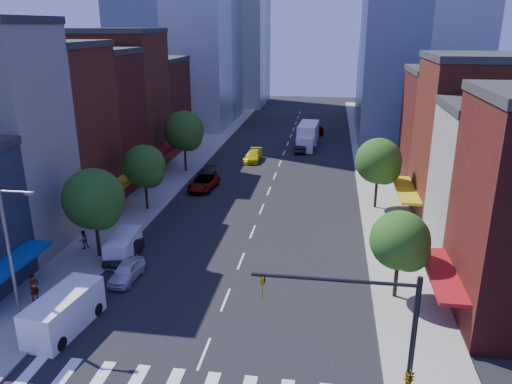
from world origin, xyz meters
TOP-DOWN VIEW (x-y plane):
  - ground at (0.00, 0.00)m, footprint 220.00×220.00m
  - sidewalk_left at (-12.50, 40.00)m, footprint 5.00×120.00m
  - sidewalk_right at (12.50, 40.00)m, footprint 5.00×120.00m
  - bldg_left_2 at (-21.00, 20.50)m, footprint 12.00×9.00m
  - bldg_left_3 at (-21.00, 29.00)m, footprint 12.00×8.00m
  - bldg_left_4 at (-21.00, 37.50)m, footprint 12.00×9.00m
  - bldg_left_5 at (-21.00, 47.00)m, footprint 12.00×10.00m
  - bldg_right_2 at (21.00, 24.00)m, footprint 12.00×10.00m
  - bldg_right_3 at (21.00, 34.00)m, footprint 12.00×10.00m
  - traffic_signal at (9.94, -4.50)m, footprint 7.24×2.24m
  - streetlight at (-11.81, 1.00)m, footprint 2.25×0.25m
  - tree_left_near at (-11.35, 10.92)m, footprint 4.80×4.80m
  - tree_left_mid at (-11.35, 21.92)m, footprint 4.20×4.20m
  - tree_left_far at (-11.35, 35.92)m, footprint 5.00×5.00m
  - tree_right_near at (11.65, 7.92)m, footprint 4.00×4.00m
  - tree_right_far at (11.65, 25.92)m, footprint 4.60×4.60m
  - parked_car_front at (-7.81, 7.74)m, footprint 1.72×4.08m
  - parked_car_second at (-9.33, 10.86)m, footprint 1.88×4.51m
  - parked_car_third at (-7.50, 29.49)m, footprint 2.96×5.68m
  - parked_car_rear at (-8.15, 33.17)m, footprint 2.03×4.61m
  - cargo_van_near at (-9.13, 1.02)m, footprint 2.90×5.84m
  - cargo_van_far at (-9.49, 11.14)m, footprint 2.27×4.76m
  - taxi at (-3.80, 42.78)m, footprint 2.25×5.10m
  - traffic_car_oncoming at (2.30, 49.07)m, footprint 1.97×4.87m
  - traffic_car_far at (4.55, 62.06)m, footprint 1.96×4.53m
  - box_truck at (3.21, 52.09)m, footprint 3.18×9.08m
  - pedestrian_near at (-12.72, 3.81)m, footprint 0.68×0.82m
  - pedestrian_far at (-13.36, 12.08)m, footprint 0.93×0.98m

SIDE VIEW (x-z plane):
  - ground at x=0.00m, z-range 0.00..0.00m
  - sidewalk_left at x=-12.50m, z-range 0.00..0.15m
  - sidewalk_right at x=12.50m, z-range 0.00..0.15m
  - parked_car_rear at x=-8.15m, z-range 0.00..1.32m
  - parked_car_front at x=-7.81m, z-range 0.00..1.38m
  - parked_car_second at x=-9.33m, z-range 0.00..1.45m
  - taxi at x=-3.80m, z-range 0.00..1.46m
  - traffic_car_far at x=4.55m, z-range 0.00..1.52m
  - parked_car_third at x=-7.50m, z-range 0.00..1.53m
  - traffic_car_oncoming at x=2.30m, z-range 0.00..1.57m
  - pedestrian_far at x=-13.36m, z-range 0.15..1.75m
  - cargo_van_far at x=-9.49m, z-range -0.01..1.95m
  - pedestrian_near at x=-12.72m, z-range 0.15..2.08m
  - cargo_van_near at x=-9.13m, z-range -0.01..2.38m
  - box_truck at x=3.21m, z-range -0.10..3.51m
  - traffic_signal at x=9.94m, z-range 0.16..8.16m
  - tree_right_near at x=11.65m, z-range 1.09..7.29m
  - tree_left_mid at x=-11.35m, z-range 1.20..7.85m
  - tree_right_far at x=11.65m, z-range 1.26..8.46m
  - tree_left_near at x=-11.35m, z-range 1.22..8.52m
  - tree_left_far at x=-11.35m, z-range 1.33..9.08m
  - streetlight at x=-11.81m, z-range 0.78..9.78m
  - bldg_left_5 at x=-21.00m, z-range 0.00..13.00m
  - bldg_right_3 at x=21.00m, z-range 0.00..13.00m
  - bldg_left_3 at x=-21.00m, z-range 0.00..15.00m
  - bldg_right_2 at x=21.00m, z-range 0.00..15.00m
  - bldg_left_2 at x=-21.00m, z-range 0.00..16.00m
  - bldg_left_4 at x=-21.00m, z-range 0.00..17.00m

